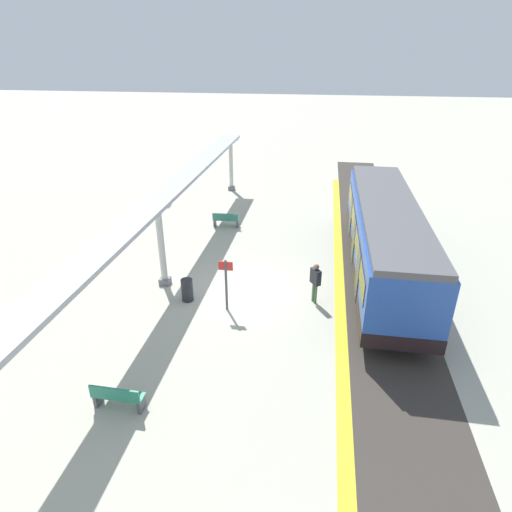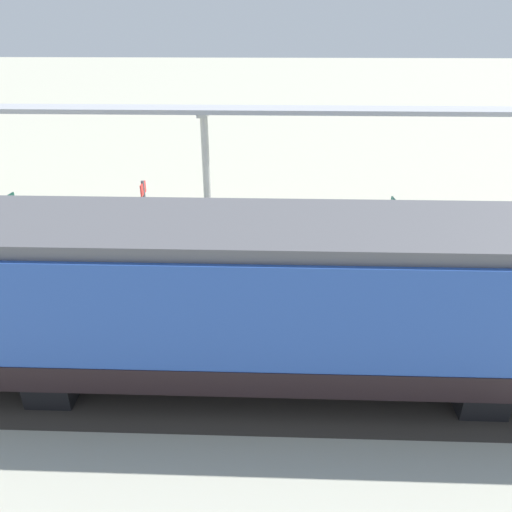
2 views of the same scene
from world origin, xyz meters
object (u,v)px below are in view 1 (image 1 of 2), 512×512
(train_near_carriage, at_px, (384,239))
(trash_bin, at_px, (187,290))
(canopy_pillar_second, at_px, (161,245))
(canopy_pillar_nearest, at_px, (231,164))
(platform_info_sign, at_px, (226,280))
(bench_near_end, at_px, (117,397))
(passenger_waiting_near_edge, at_px, (315,279))
(bench_mid_platform, at_px, (226,220))

(train_near_carriage, distance_m, trash_bin, 8.87)
(train_near_carriage, xyz_separation_m, canopy_pillar_second, (9.44, 2.34, 0.07))
(canopy_pillar_nearest, distance_m, platform_info_sign, 16.04)
(bench_near_end, height_order, trash_bin, trash_bin)
(train_near_carriage, bearing_deg, passenger_waiting_near_edge, 43.94)
(canopy_pillar_second, xyz_separation_m, platform_info_sign, (-3.14, 1.55, -0.57))
(canopy_pillar_second, bearing_deg, bench_mid_platform, -99.52)
(bench_mid_platform, height_order, trash_bin, trash_bin)
(canopy_pillar_second, height_order, platform_info_sign, canopy_pillar_second)
(canopy_pillar_nearest, height_order, bench_near_end, canopy_pillar_nearest)
(canopy_pillar_second, distance_m, passenger_waiting_near_edge, 6.62)
(canopy_pillar_nearest, xyz_separation_m, bench_mid_platform, (-1.18, 7.16, -1.45))
(platform_info_sign, bearing_deg, canopy_pillar_second, -26.32)
(platform_info_sign, bearing_deg, canopy_pillar_nearest, -78.70)
(train_near_carriage, distance_m, canopy_pillar_second, 9.72)
(bench_near_end, xyz_separation_m, passenger_waiting_near_edge, (-5.37, -6.72, 0.64))
(canopy_pillar_second, height_order, trash_bin, canopy_pillar_second)
(canopy_pillar_nearest, distance_m, passenger_waiting_near_edge, 16.03)
(train_near_carriage, distance_m, passenger_waiting_near_edge, 4.07)
(canopy_pillar_second, bearing_deg, trash_bin, 140.78)
(canopy_pillar_nearest, bearing_deg, canopy_pillar_second, 90.00)
(trash_bin, bearing_deg, canopy_pillar_second, -39.22)
(train_near_carriage, bearing_deg, canopy_pillar_second, 13.91)
(train_near_carriage, bearing_deg, canopy_pillar_nearest, -51.43)
(canopy_pillar_second, bearing_deg, canopy_pillar_nearest, -90.00)
(canopy_pillar_nearest, height_order, platform_info_sign, canopy_pillar_nearest)
(bench_near_end, relative_size, passenger_waiting_near_edge, 0.87)
(canopy_pillar_nearest, height_order, bench_mid_platform, canopy_pillar_nearest)
(train_near_carriage, relative_size, platform_info_sign, 5.81)
(train_near_carriage, relative_size, bench_mid_platform, 8.40)
(canopy_pillar_second, bearing_deg, train_near_carriage, -166.09)
(bench_near_end, relative_size, bench_mid_platform, 0.99)
(canopy_pillar_second, relative_size, trash_bin, 3.88)
(canopy_pillar_nearest, xyz_separation_m, trash_bin, (-1.39, 15.30, -1.41))
(trash_bin, bearing_deg, train_near_carriage, -156.68)
(bench_near_end, height_order, platform_info_sign, platform_info_sign)
(bench_near_end, xyz_separation_m, platform_info_sign, (-1.95, -5.60, 0.89))
(train_near_carriage, xyz_separation_m, trash_bin, (8.05, 3.47, -1.35))
(train_near_carriage, relative_size, canopy_pillar_nearest, 3.42)
(canopy_pillar_second, relative_size, passenger_waiting_near_edge, 2.16)
(canopy_pillar_nearest, relative_size, trash_bin, 3.88)
(bench_near_end, distance_m, bench_mid_platform, 14.17)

